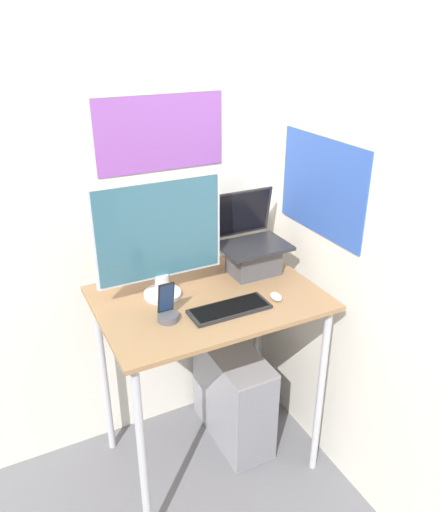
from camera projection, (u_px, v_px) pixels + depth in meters
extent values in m
plane|color=slate|center=(242.00, 507.00, 2.28)|extent=(12.00, 12.00, 0.00)
cube|color=silver|center=(169.00, 190.00, 2.33)|extent=(6.00, 0.05, 2.60)
cube|color=purple|center=(161.00, 133.00, 2.18)|extent=(0.59, 0.01, 0.33)
cube|color=silver|center=(373.00, 223.00, 1.95)|extent=(0.05, 6.00, 2.60)
cube|color=#3359B2|center=(321.00, 187.00, 2.16)|extent=(0.01, 0.57, 0.43)
cube|color=#936D47|center=(209.00, 298.00, 2.15)|extent=(0.95, 0.67, 0.02)
cylinder|color=#B7B7BC|center=(142.00, 460.00, 1.95)|extent=(0.03, 0.03, 0.92)
cylinder|color=#B7B7BC|center=(320.00, 394.00, 2.29)|extent=(0.03, 0.03, 0.92)
cylinder|color=#B7B7BC|center=(104.00, 376.00, 2.41)|extent=(0.03, 0.03, 0.92)
cylinder|color=#B7B7BC|center=(257.00, 331.00, 2.76)|extent=(0.03, 0.03, 0.92)
cube|color=#4C4C51|center=(254.00, 260.00, 2.32)|extent=(0.22, 0.16, 0.13)
cube|color=#262628|center=(254.00, 246.00, 2.29)|extent=(0.31, 0.23, 0.02)
cube|color=#262628|center=(241.00, 213.00, 2.34)|extent=(0.31, 0.05, 0.22)
cube|color=black|center=(242.00, 213.00, 2.33)|extent=(0.28, 0.03, 0.20)
cylinder|color=silver|center=(163.00, 294.00, 2.14)|extent=(0.16, 0.16, 0.02)
cylinder|color=silver|center=(162.00, 283.00, 2.12)|extent=(0.06, 0.06, 0.08)
cube|color=silver|center=(159.00, 230.00, 2.02)|extent=(0.55, 0.01, 0.43)
cube|color=#336072|center=(159.00, 231.00, 2.01)|extent=(0.52, 0.01, 0.40)
cube|color=black|center=(229.00, 309.00, 2.04)|extent=(0.34, 0.13, 0.01)
cube|color=black|center=(230.00, 307.00, 2.03)|extent=(0.31, 0.11, 0.00)
ellipsoid|color=white|center=(276.00, 297.00, 2.11)|extent=(0.04, 0.07, 0.03)
cylinder|color=#4C4C51|center=(168.00, 317.00, 1.97)|extent=(0.08, 0.08, 0.03)
cube|color=black|center=(166.00, 298.00, 1.94)|extent=(0.06, 0.04, 0.14)
cube|color=navy|center=(166.00, 298.00, 1.94)|extent=(0.06, 0.03, 0.13)
cube|color=gray|center=(233.00, 394.00, 2.59)|extent=(0.23, 0.51, 0.52)
cube|color=slate|center=(258.00, 427.00, 2.38)|extent=(0.22, 0.01, 0.49)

